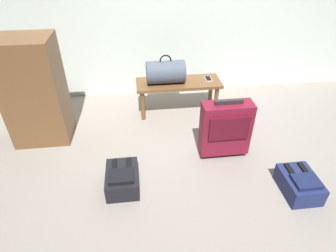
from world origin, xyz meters
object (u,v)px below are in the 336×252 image
object	(u,v)px
bench	(178,86)
duffel_bag_slate	(166,72)
backpack_navy	(299,184)
side_cabinet	(34,92)
suitcase_upright_burgundy	(225,128)
cell_phone	(208,79)
backpack_dark	(122,179)

from	to	relation	value
bench	duffel_bag_slate	xyz separation A→B (m)	(-0.15, 0.00, 0.19)
duffel_bag_slate	backpack_navy	bearing A→B (deg)	-55.70
backpack_navy	side_cabinet	size ratio (longest dim) A/B	0.35
suitcase_upright_burgundy	backpack_navy	size ratio (longest dim) A/B	1.65
bench	duffel_bag_slate	bearing A→B (deg)	180.00
bench	suitcase_upright_burgundy	xyz separation A→B (m)	(0.32, -0.88, -0.02)
bench	duffel_bag_slate	distance (m)	0.25
duffel_bag_slate	cell_phone	size ratio (longest dim) A/B	3.06
cell_phone	backpack_navy	bearing A→B (deg)	-72.38
bench	side_cabinet	bearing A→B (deg)	-167.75
side_cabinet	suitcase_upright_burgundy	bearing A→B (deg)	-16.45
duffel_bag_slate	backpack_navy	distance (m)	1.81
suitcase_upright_burgundy	duffel_bag_slate	bearing A→B (deg)	118.53
suitcase_upright_burgundy	backpack_navy	xyz separation A→B (m)	(0.51, -0.57, -0.23)
duffel_bag_slate	backpack_dark	size ratio (longest dim) A/B	1.16
duffel_bag_slate	cell_phone	world-z (taller)	duffel_bag_slate
duffel_bag_slate	backpack_dark	bearing A→B (deg)	-113.66
bench	backpack_navy	xyz separation A→B (m)	(0.83, -1.45, -0.25)
backpack_navy	backpack_dark	bearing A→B (deg)	170.64
cell_phone	backpack_navy	xyz separation A→B (m)	(0.47, -1.48, -0.32)
bench	backpack_navy	distance (m)	1.69
bench	side_cabinet	distance (m)	1.57
bench	side_cabinet	xyz separation A→B (m)	(-1.52, -0.33, 0.21)
bench	cell_phone	size ratio (longest dim) A/B	6.94
backpack_dark	side_cabinet	bearing A→B (deg)	134.12
duffel_bag_slate	side_cabinet	xyz separation A→B (m)	(-1.37, -0.33, 0.01)
cell_phone	suitcase_upright_burgundy	world-z (taller)	suitcase_upright_burgundy
suitcase_upright_burgundy	side_cabinet	world-z (taller)	side_cabinet
suitcase_upright_burgundy	backpack_navy	bearing A→B (deg)	-48.22
cell_phone	side_cabinet	xyz separation A→B (m)	(-1.89, -0.36, 0.14)
duffel_bag_slate	backpack_navy	world-z (taller)	duffel_bag_slate
bench	cell_phone	world-z (taller)	cell_phone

